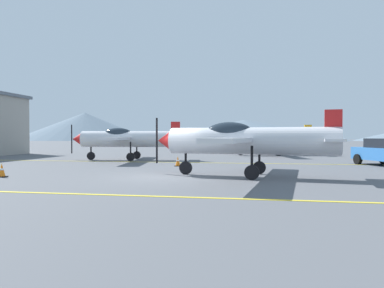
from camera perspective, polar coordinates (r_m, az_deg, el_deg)
The scene contains 10 objects.
ground_plane at distance 15.30m, azimuth -4.74°, elevation -5.30°, with size 400.00×400.00×0.00m, color #54565B.
apron_line_near at distance 10.67m, azimuth -11.42°, elevation -8.15°, with size 80.00×0.16×0.01m, color yellow.
apron_line_far at distance 23.31m, azimuth 0.34°, elevation -3.04°, with size 80.00×0.16×0.01m, color yellow.
airplane_near at distance 15.43m, azimuth 8.38°, elevation 0.66°, with size 8.25×9.45×2.82m.
airplane_mid at distance 26.42m, azimuth -10.55°, elevation 0.89°, with size 8.25×9.45×2.82m.
airplane_far at distance 33.28m, azimuth 12.41°, elevation 0.95°, with size 8.26×9.42×2.82m.
traffic_cone_front at distance 17.12m, azimuth -28.46°, elevation -3.78°, with size 0.36×0.36×0.59m.
traffic_cone_side at distance 20.57m, azimuth -2.31°, elevation -2.82°, with size 0.36×0.36×0.59m.
hill_left at distance 172.88m, azimuth -16.93°, elevation 2.75°, with size 63.11×63.11×12.93m, color slate.
hill_centerleft at distance 157.11m, azimuth 8.48°, elevation 2.23°, with size 88.21×88.21×9.04m, color slate.
Camera 1 is at (3.82, -14.71, 1.74)m, focal length 32.91 mm.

